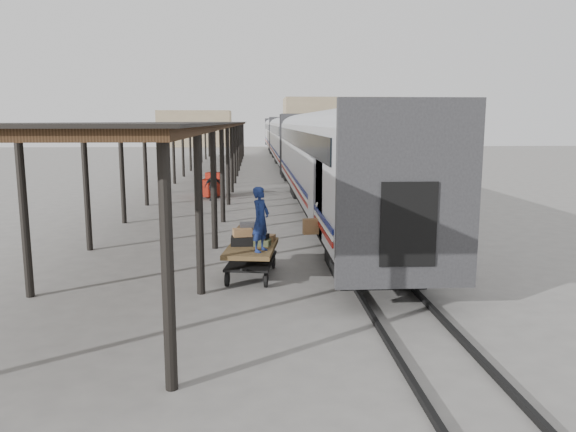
# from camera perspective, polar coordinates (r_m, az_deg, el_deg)

# --- Properties ---
(ground) EXTENTS (160.00, 160.00, 0.00)m
(ground) POSITION_cam_1_polar(r_m,az_deg,el_deg) (15.95, -3.29, -5.63)
(ground) COLOR slate
(ground) RESTS_ON ground
(train) EXTENTS (3.45, 76.01, 4.01)m
(train) POSITION_cam_1_polar(r_m,az_deg,el_deg) (49.31, 0.30, 7.85)
(train) COLOR silver
(train) RESTS_ON ground
(canopy) EXTENTS (4.90, 64.30, 4.15)m
(canopy) POSITION_cam_1_polar(r_m,az_deg,el_deg) (39.53, -8.45, 9.22)
(canopy) COLOR #422B19
(canopy) RESTS_ON ground
(rails) EXTENTS (1.54, 150.00, 0.12)m
(rails) POSITION_cam_1_polar(r_m,az_deg,el_deg) (49.66, 0.29, 4.82)
(rails) COLOR black
(rails) RESTS_ON ground
(building_far) EXTENTS (18.00, 10.00, 8.00)m
(building_far) POSITION_cam_1_polar(r_m,az_deg,el_deg) (94.43, 5.18, 9.43)
(building_far) COLOR tan
(building_far) RESTS_ON ground
(building_left) EXTENTS (12.00, 8.00, 6.00)m
(building_left) POSITION_cam_1_polar(r_m,az_deg,el_deg) (97.91, -9.39, 8.76)
(building_left) COLOR tan
(building_left) RESTS_ON ground
(baggage_cart) EXTENTS (1.56, 2.55, 0.86)m
(baggage_cart) POSITION_cam_1_polar(r_m,az_deg,el_deg) (15.25, -3.73, -3.83)
(baggage_cart) COLOR brown
(baggage_cart) RESTS_ON ground
(suitcase_stack) EXTENTS (1.24, 1.04, 0.57)m
(suitcase_stack) POSITION_cam_1_polar(r_m,az_deg,el_deg) (15.49, -3.94, -2.04)
(suitcase_stack) COLOR #3C3C3F
(suitcase_stack) RESTS_ON baggage_cart
(luggage_tug) EXTENTS (1.36, 1.74, 1.35)m
(luggage_tug) POSITION_cam_1_polar(r_m,az_deg,el_deg) (31.61, -7.72, 3.03)
(luggage_tug) COLOR maroon
(luggage_tug) RESTS_ON ground
(porter) EXTENTS (0.65, 0.73, 1.68)m
(porter) POSITION_cam_1_polar(r_m,az_deg,el_deg) (14.40, -2.79, -0.34)
(porter) COLOR navy
(porter) RESTS_ON baggage_cart
(pedestrian) EXTENTS (1.01, 0.70, 1.58)m
(pedestrian) POSITION_cam_1_polar(r_m,az_deg,el_deg) (30.08, -7.61, 3.03)
(pedestrian) COLOR black
(pedestrian) RESTS_ON ground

